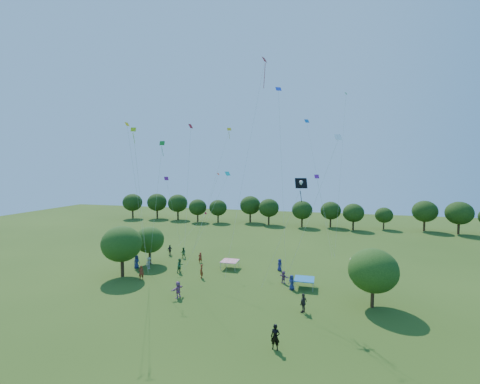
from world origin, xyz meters
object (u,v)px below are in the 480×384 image
at_px(near_tree_north, 150,240).
at_px(red_high_kite, 258,100).
at_px(near_tree_east, 373,270).
at_px(tent_red_stripe, 230,261).
at_px(man_in_black, 275,337).
at_px(near_tree_west, 122,244).
at_px(tent_blue, 304,279).
at_px(pirate_kite, 300,185).

height_order(near_tree_north, red_high_kite, red_high_kite).
xyz_separation_m(near_tree_east, tent_red_stripe, (-17.06, 8.01, -2.65)).
bearing_deg(near_tree_east, man_in_black, -129.66).
relative_size(tent_red_stripe, man_in_black, 1.13).
xyz_separation_m(near_tree_north, near_tree_east, (28.74, -7.14, 0.21)).
bearing_deg(near_tree_east, near_tree_west, 177.08).
distance_m(tent_red_stripe, man_in_black, 19.93).
xyz_separation_m(man_in_black, red_high_kite, (-4.75, 16.00, 21.07)).
bearing_deg(tent_blue, pirate_kite, -94.79).
height_order(near_tree_east, tent_blue, near_tree_east).
height_order(near_tree_east, pirate_kite, pirate_kite).
height_order(tent_blue, red_high_kite, red_high_kite).
relative_size(tent_blue, pirate_kite, 0.19).
distance_m(near_tree_north, man_in_black, 26.80).
distance_m(near_tree_west, tent_blue, 22.79).
height_order(tent_red_stripe, tent_blue, same).
relative_size(tent_red_stripe, red_high_kite, 0.08).
bearing_deg(tent_red_stripe, man_in_black, -63.41).
xyz_separation_m(near_tree_east, pirate_kite, (-7.12, -0.38, 8.32)).
bearing_deg(near_tree_west, tent_blue, 4.80).
distance_m(near_tree_north, tent_red_stripe, 11.96).
distance_m(near_tree_north, pirate_kite, 24.43).
relative_size(pirate_kite, red_high_kite, 0.43).
bearing_deg(pirate_kite, near_tree_west, 175.16).
bearing_deg(red_high_kite, tent_blue, -24.70).
bearing_deg(near_tree_east, tent_blue, 153.53).
height_order(near_tree_west, man_in_black, near_tree_west).
relative_size(near_tree_north, man_in_black, 2.74).
relative_size(tent_blue, man_in_black, 1.13).
relative_size(near_tree_north, pirate_kite, 0.47).
height_order(near_tree_north, tent_blue, near_tree_north).
height_order(near_tree_west, pirate_kite, pirate_kite).
xyz_separation_m(tent_blue, man_in_black, (-1.34, -13.20, -0.07)).
height_order(near_tree_north, near_tree_east, near_tree_east).
bearing_deg(pirate_kite, red_high_kite, 131.30).
relative_size(near_tree_west, near_tree_north, 1.21).
height_order(near_tree_north, man_in_black, near_tree_north).
bearing_deg(tent_red_stripe, near_tree_north, -175.76).
relative_size(man_in_black, pirate_kite, 0.17).
xyz_separation_m(near_tree_west, near_tree_east, (29.29, -1.50, -0.49)).
height_order(near_tree_west, near_tree_north, near_tree_west).
xyz_separation_m(tent_red_stripe, pirate_kite, (9.94, -8.39, 10.97)).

